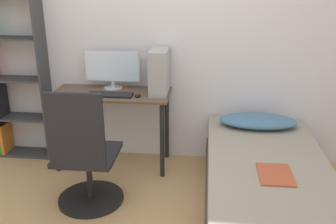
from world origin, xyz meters
The scene contains 11 objects.
wall_back centered at (0.00, 1.41, 1.25)m, with size 8.00×0.05×2.50m.
desk centered at (-0.40, 1.14, 0.63)m, with size 1.13×0.50×0.76m.
bookshelf centered at (-1.46, 1.26, 0.80)m, with size 0.59×0.25×1.67m.
office_chair centered at (-0.44, 0.39, 0.39)m, with size 0.56×0.56×1.04m.
bed centered at (1.01, 0.38, 0.23)m, with size 0.95×2.01×0.48m.
pillow centered at (1.01, 1.13, 0.53)m, with size 0.72×0.36×0.11m.
magazine centered at (1.02, 0.20, 0.48)m, with size 0.24×0.32×0.01m.
monitor centered at (-0.41, 1.28, 0.96)m, with size 0.55×0.18×0.37m.
keyboard centered at (-0.38, 1.04, 0.77)m, with size 0.43×0.15×0.02m.
pc_tower centered at (0.07, 1.18, 0.97)m, with size 0.17×0.37×0.42m.
mouse centered at (-0.12, 1.04, 0.77)m, with size 0.06×0.09×0.02m.
Camera 1 is at (0.50, -2.22, 1.82)m, focal length 40.00 mm.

